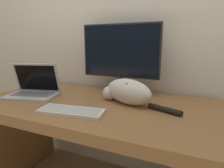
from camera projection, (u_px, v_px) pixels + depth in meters
The scene contains 6 objects.
wall_back at pixel (122, 21), 1.51m from camera, with size 6.40×0.06×2.60m.
desk at pixel (97, 124), 1.25m from camera, with size 1.56×0.80×0.75m.
monitor at pixel (120, 55), 1.37m from camera, with size 0.59×0.16×0.51m.
laptop at pixel (34, 90), 1.33m from camera, with size 0.38×0.31×0.24m.
external_keyboard at pixel (71, 111), 1.02m from camera, with size 0.38×0.18×0.02m.
cat at pixel (127, 91), 1.17m from camera, with size 0.52×0.25×0.16m.
Camera 1 is at (0.56, -0.63, 1.12)m, focal length 30.00 mm.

